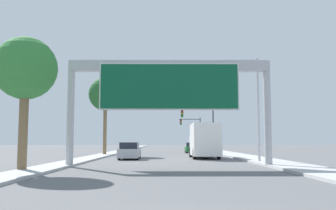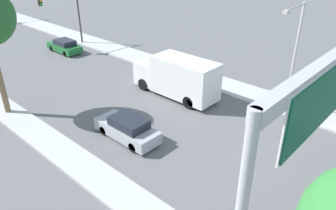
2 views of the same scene
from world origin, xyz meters
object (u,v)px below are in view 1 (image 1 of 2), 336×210
object	(u,v)px
palm_tree_foreground	(25,70)
palm_tree_background	(105,95)
car_far_left	(192,148)
street_lamp_right	(253,99)
car_mid_right	(130,151)
traffic_light_mid_block	(194,128)
sign_gantry	(169,84)
truck_box_primary	(204,141)
traffic_light_near_intersection	(202,122)

from	to	relation	value
palm_tree_foreground	palm_tree_background	distance (m)	23.21
car_far_left	street_lamp_right	bearing A→B (deg)	-83.18
car_mid_right	car_far_left	bearing A→B (deg)	69.41
car_mid_right	car_far_left	size ratio (longest dim) A/B	1.03
palm_tree_foreground	traffic_light_mid_block	bearing A→B (deg)	76.09
sign_gantry	car_far_left	size ratio (longest dim) A/B	2.96
car_far_left	palm_tree_background	xyz separation A→B (m)	(-10.76, -9.50, 6.38)
truck_box_primary	traffic_light_mid_block	distance (m)	38.38
street_lamp_right	palm_tree_background	bearing A→B (deg)	132.21
truck_box_primary	palm_tree_foreground	bearing A→B (deg)	-126.00
car_far_left	truck_box_primary	world-z (taller)	truck_box_primary
truck_box_primary	traffic_light_near_intersection	xyz separation A→B (m)	(1.68, 18.25, 2.76)
traffic_light_mid_block	palm_tree_background	distance (m)	33.50
traffic_light_near_intersection	car_far_left	bearing A→B (deg)	-140.53
car_far_left	palm_tree_foreground	size ratio (longest dim) A/B	0.61
sign_gantry	traffic_light_mid_block	xyz separation A→B (m)	(5.41, 50.14, -1.12)
palm_tree_background	truck_box_primary	bearing A→B (deg)	-34.37
palm_tree_foreground	palm_tree_background	xyz separation A→B (m)	(0.71, 23.15, 1.50)
sign_gantry	palm_tree_foreground	world-z (taller)	palm_tree_foreground
palm_tree_foreground	car_far_left	bearing A→B (deg)	70.64
car_mid_right	street_lamp_right	xyz separation A→B (m)	(9.94, -5.97, 4.10)
traffic_light_near_intersection	palm_tree_background	bearing A→B (deg)	-138.81
truck_box_primary	traffic_light_mid_block	world-z (taller)	traffic_light_mid_block
sign_gantry	traffic_light_near_intersection	distance (m)	30.60
car_far_left	street_lamp_right	size ratio (longest dim) A/B	0.56
car_mid_right	car_far_left	world-z (taller)	car_mid_right
car_far_left	palm_tree_background	size ratio (longest dim) A/B	0.50
traffic_light_near_intersection	street_lamp_right	size ratio (longest dim) A/B	0.81
traffic_light_mid_block	truck_box_primary	bearing A→B (deg)	-92.86
car_far_left	palm_tree_background	world-z (taller)	palm_tree_background
car_mid_right	palm_tree_background	xyz separation A→B (m)	(-3.76, 9.13, 6.34)
palm_tree_background	street_lamp_right	size ratio (longest dim) A/B	1.13
palm_tree_background	traffic_light_near_intersection	bearing A→B (deg)	41.19
traffic_light_near_intersection	palm_tree_foreground	bearing A→B (deg)	-111.13
sign_gantry	traffic_light_near_intersection	bearing A→B (deg)	80.24
car_far_left	sign_gantry	bearing A→B (deg)	-96.94
car_mid_right	traffic_light_near_intersection	distance (m)	22.14
street_lamp_right	traffic_light_mid_block	bearing A→B (deg)	91.29
car_mid_right	street_lamp_right	size ratio (longest dim) A/B	0.58
truck_box_primary	traffic_light_near_intersection	size ratio (longest dim) A/B	1.15
sign_gantry	truck_box_primary	world-z (taller)	sign_gantry
sign_gantry	palm_tree_background	world-z (taller)	palm_tree_background
sign_gantry	car_mid_right	distance (m)	11.66
traffic_light_mid_block	palm_tree_foreground	size ratio (longest dim) A/B	0.85
sign_gantry	truck_box_primary	distance (m)	12.93
truck_box_primary	street_lamp_right	world-z (taller)	street_lamp_right
palm_tree_foreground	street_lamp_right	xyz separation A→B (m)	(14.42, 8.04, -0.74)
car_mid_right	palm_tree_foreground	world-z (taller)	palm_tree_foreground
sign_gantry	car_far_left	xyz separation A→B (m)	(3.50, 28.76, -4.67)
sign_gantry	car_mid_right	size ratio (longest dim) A/B	2.88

